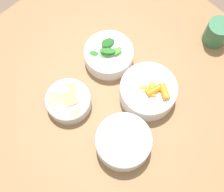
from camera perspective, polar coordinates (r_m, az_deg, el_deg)
The scene contains 7 objects.
ground_plane at distance 1.66m, azimuth -1.38°, elevation -10.93°, with size 10.00×10.00×0.00m, color brown.
dining_table at distance 1.05m, azimuth -2.14°, elevation -4.46°, with size 1.13×1.00×0.72m.
bowl_carrots at distance 0.95m, azimuth 6.67°, elevation 0.94°, with size 0.17×0.17×0.08m.
bowl_greens at distance 1.00m, azimuth -0.60°, elevation 7.59°, with size 0.16×0.16×0.07m.
bowl_beans_hotdog at distance 0.90m, azimuth 2.10°, elevation -8.46°, with size 0.16×0.16×0.07m.
bowl_cookies at distance 0.95m, azimuth -7.95°, elevation -0.92°, with size 0.14×0.14×0.05m.
cup at distance 1.09m, azimuth 18.57°, elevation 10.93°, with size 0.07×0.07×0.08m.
Camera 1 is at (0.19, 0.25, 1.63)m, focal length 50.00 mm.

